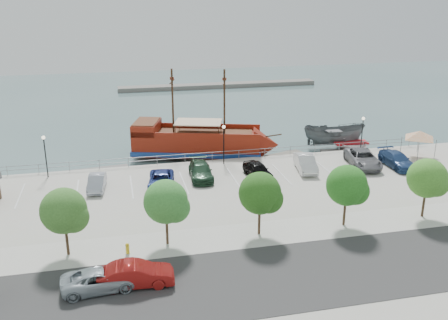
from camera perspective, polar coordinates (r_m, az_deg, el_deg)
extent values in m
plane|color=#456566|center=(48.02, 1.70, -4.06)|extent=(160.00, 160.00, 0.00)
cube|color=#343434|center=(34.01, 8.64, -12.73)|extent=(100.00, 8.00, 0.04)
cube|color=beige|center=(38.91, 5.43, -8.27)|extent=(100.00, 4.00, 0.05)
cylinder|color=gray|center=(54.45, -0.33, 0.96)|extent=(50.00, 0.06, 0.06)
cylinder|color=gray|center=(54.58, -0.33, 0.56)|extent=(50.00, 0.06, 0.06)
cube|color=slate|center=(101.72, -0.61, 8.52)|extent=(40.00, 3.00, 0.80)
cube|color=maroon|center=(58.31, -3.08, 1.93)|extent=(15.25, 8.59, 2.37)
cube|color=navy|center=(58.54, -3.07, 1.20)|extent=(15.59, 8.93, 0.55)
cone|color=maroon|center=(57.89, 4.81, 1.76)|extent=(4.06, 5.03, 4.37)
cube|color=maroon|center=(58.82, -8.85, 3.72)|extent=(3.94, 5.15, 1.27)
cube|color=#582B15|center=(58.65, -8.89, 4.36)|extent=(3.66, 4.75, 0.11)
cube|color=#582B15|center=(57.91, -2.66, 3.08)|extent=(12.48, 7.27, 0.14)
cube|color=maroon|center=(59.98, -2.86, 3.91)|extent=(13.98, 4.41, 0.64)
cube|color=maroon|center=(55.81, -3.38, 2.75)|extent=(13.98, 4.41, 0.64)
cylinder|color=#382111|center=(56.77, 0.04, 6.61)|extent=(0.27, 0.27, 7.46)
cylinder|color=#382111|center=(57.48, -5.89, 6.67)|extent=(0.27, 0.27, 7.46)
cylinder|color=#382111|center=(56.33, 0.04, 8.87)|extent=(0.92, 2.65, 0.13)
cylinder|color=#382111|center=(57.04, -5.97, 8.90)|extent=(0.92, 2.65, 0.13)
cube|color=beige|center=(57.60, -2.95, 4.35)|extent=(6.06, 4.84, 0.11)
cylinder|color=#382111|center=(57.59, 5.47, 2.78)|extent=(2.21, 0.80, 0.54)
imported|color=#4F5356|center=(63.11, 12.43, 2.55)|extent=(7.88, 4.57, 2.87)
imported|color=silver|center=(62.64, 14.29, 1.60)|extent=(5.65, 7.46, 1.46)
cube|color=slate|center=(55.22, -14.41, -1.32)|extent=(7.18, 2.87, 0.40)
cube|color=slate|center=(58.06, 6.00, 0.20)|extent=(7.73, 4.40, 0.43)
cube|color=slate|center=(61.55, 14.11, 0.78)|extent=(6.82, 3.22, 0.38)
cylinder|color=slate|center=(59.60, 19.58, 1.55)|extent=(0.08, 0.08, 2.15)
cylinder|color=slate|center=(61.35, 21.30, 1.83)|extent=(0.08, 0.08, 2.15)
cylinder|color=slate|center=(57.90, 21.29, 0.86)|extent=(0.08, 0.08, 2.15)
cylinder|color=slate|center=(59.71, 23.00, 1.16)|extent=(0.08, 0.08, 2.15)
pyramid|color=silver|center=(59.12, 21.51, 3.12)|extent=(4.85, 4.85, 0.88)
imported|color=#9BA8B0|center=(32.73, -13.90, -13.11)|extent=(5.02, 2.61, 1.35)
imported|color=maroon|center=(32.57, -10.04, -12.76)|extent=(4.87, 1.94, 1.57)
cylinder|color=gold|center=(36.40, -10.97, -10.02)|extent=(0.27, 0.27, 0.66)
sphere|color=gold|center=(36.23, -11.00, -9.53)|extent=(0.29, 0.29, 0.29)
cylinder|color=black|center=(52.16, -19.69, 0.21)|extent=(0.12, 0.12, 4.00)
sphere|color=#FFF2CC|center=(51.57, -19.94, 2.42)|extent=(0.36, 0.36, 0.36)
cylinder|color=black|center=(52.93, -0.03, 1.62)|extent=(0.12, 0.12, 4.00)
sphere|color=#FFF2CC|center=(52.34, -0.03, 3.81)|extent=(0.36, 0.36, 0.36)
cylinder|color=black|center=(58.45, 15.47, 2.60)|extent=(0.12, 0.12, 4.00)
sphere|color=#FFF2CC|center=(57.92, 15.65, 4.59)|extent=(0.36, 0.36, 0.36)
cylinder|color=#473321|center=(36.94, -17.50, -8.80)|extent=(0.20, 0.20, 2.20)
sphere|color=#346225|center=(35.97, -17.86, -5.54)|extent=(3.20, 3.20, 3.20)
sphere|color=#346225|center=(35.80, -16.87, -6.26)|extent=(2.20, 2.20, 2.20)
cylinder|color=#473321|center=(36.89, -6.53, -8.02)|extent=(0.20, 0.20, 2.20)
sphere|color=#32702C|center=(35.91, -6.66, -4.74)|extent=(3.20, 3.20, 3.20)
sphere|color=#32702C|center=(35.86, -5.63, -5.44)|extent=(2.20, 2.20, 2.20)
cylinder|color=#473321|center=(38.15, 4.05, -6.99)|extent=(0.20, 0.20, 2.20)
sphere|color=#235117|center=(37.20, 4.13, -3.80)|extent=(3.20, 3.20, 3.20)
sphere|color=#235117|center=(37.26, 5.13, -4.45)|extent=(2.20, 2.20, 2.20)
cylinder|color=#473321|center=(40.59, 13.60, -5.85)|extent=(0.20, 0.20, 2.20)
sphere|color=#23611C|center=(39.70, 13.86, -2.83)|extent=(3.20, 3.20, 3.20)
sphere|color=#23611C|center=(39.86, 14.77, -3.44)|extent=(2.20, 2.20, 2.20)
cylinder|color=#473321|center=(44.02, 21.84, -4.73)|extent=(0.20, 0.20, 2.20)
sphere|color=#3C7825|center=(43.20, 22.21, -1.93)|extent=(3.20, 3.20, 3.20)
sphere|color=#3C7825|center=(43.45, 23.02, -2.49)|extent=(2.20, 2.20, 2.20)
imported|color=#A8ADBC|center=(48.04, -14.34, -2.49)|extent=(1.86, 4.30, 1.38)
imported|color=navy|center=(47.36, -7.20, -2.32)|extent=(3.07, 5.36, 1.41)
imported|color=#1F402A|center=(49.25, -2.67, -1.28)|extent=(2.43, 5.34, 1.52)
imported|color=black|center=(49.65, 3.89, -1.13)|extent=(2.45, 4.64, 1.51)
imported|color=silver|center=(52.03, 9.31, -0.32)|extent=(2.53, 5.17, 1.63)
imported|color=slate|center=(54.63, 15.59, 0.18)|extent=(3.81, 6.44, 1.68)
imported|color=navy|center=(55.47, 19.17, 0.01)|extent=(2.17, 5.28, 1.53)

